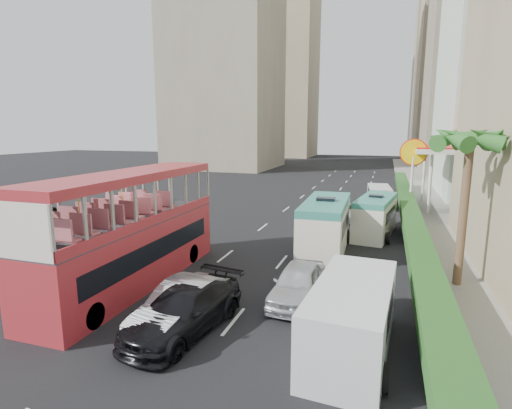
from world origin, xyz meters
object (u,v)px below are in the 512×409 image
at_px(minibus_near, 325,226).
at_px(panel_van_far, 379,197).
at_px(van_asset, 339,219).
at_px(panel_van_near, 352,318).
at_px(car_black, 185,330).
at_px(minibus_far, 375,216).
at_px(palm_tree, 463,213).
at_px(shell_station, 452,179).
at_px(car_silver_lane_a, 183,325).
at_px(car_silver_lane_b, 298,301).
at_px(double_decker_bus, 131,229).

distance_m(minibus_near, panel_van_far, 15.55).
bearing_deg(van_asset, panel_van_near, -82.47).
height_order(car_black, minibus_far, minibus_far).
xyz_separation_m(minibus_near, panel_van_near, (2.34, -10.16, -0.38)).
relative_size(minibus_near, palm_tree, 1.05).
distance_m(van_asset, panel_van_near, 19.13).
bearing_deg(palm_tree, van_asset, 117.83).
relative_size(car_black, panel_van_far, 1.15).
xyz_separation_m(minibus_near, shell_station, (8.53, 15.51, 1.26)).
bearing_deg(shell_station, minibus_near, -118.81).
distance_m(car_silver_lane_a, car_black, 0.41).
distance_m(car_silver_lane_a, minibus_near, 10.98).
height_order(minibus_far, palm_tree, palm_tree).
bearing_deg(shell_station, van_asset, -142.15).
bearing_deg(minibus_far, car_black, -102.31).
bearing_deg(car_silver_lane_b, shell_station, 70.78).
relative_size(panel_van_near, palm_tree, 0.87).
relative_size(minibus_far, panel_van_far, 1.25).
distance_m(car_silver_lane_a, minibus_far, 16.26).
height_order(van_asset, palm_tree, palm_tree).
bearing_deg(panel_van_far, van_asset, -118.72).
distance_m(car_silver_lane_b, van_asset, 15.76).
bearing_deg(panel_van_near, car_black, -171.14).
relative_size(car_silver_lane_b, shell_station, 0.55).
bearing_deg(car_black, van_asset, 89.70).
xyz_separation_m(panel_van_far, palm_tree, (3.69, -18.80, 2.46)).
bearing_deg(car_silver_lane_a, panel_van_far, 82.22).
xyz_separation_m(minibus_near, panel_van_far, (2.64, 15.31, -0.57)).
bearing_deg(panel_van_far, panel_van_near, -96.38).
height_order(car_silver_lane_a, car_silver_lane_b, car_silver_lane_a).
height_order(car_black, minibus_near, minibus_near).
height_order(car_silver_lane_b, panel_van_far, panel_van_far).
height_order(car_silver_lane_b, minibus_near, minibus_near).
bearing_deg(car_black, panel_van_far, 86.00).
height_order(car_silver_lane_a, shell_station, shell_station).
bearing_deg(palm_tree, panel_van_far, 101.11).
bearing_deg(panel_van_far, car_silver_lane_b, -102.52).
distance_m(palm_tree, shell_station, 19.14).
height_order(van_asset, minibus_far, minibus_far).
xyz_separation_m(panel_van_near, panel_van_far, (0.30, 25.47, -0.19)).
bearing_deg(minibus_near, car_black, -108.31).
xyz_separation_m(car_silver_lane_b, shell_station, (8.56, 22.50, 2.75)).
relative_size(car_black, minibus_near, 0.79).
bearing_deg(van_asset, shell_station, 37.93).
xyz_separation_m(minibus_far, panel_van_far, (0.05, 10.58, -0.35)).
xyz_separation_m(palm_tree, shell_station, (2.20, 19.00, -0.63)).
xyz_separation_m(double_decker_bus, palm_tree, (13.80, 4.00, 0.85)).
bearing_deg(car_black, minibus_near, 81.82).
xyz_separation_m(double_decker_bus, car_silver_lane_a, (3.98, -2.81, -2.53)).
xyz_separation_m(car_black, minibus_near, (3.24, 10.62, 1.49)).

